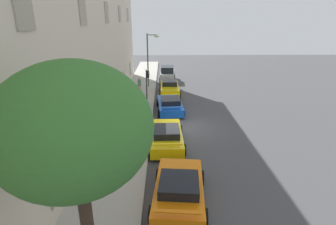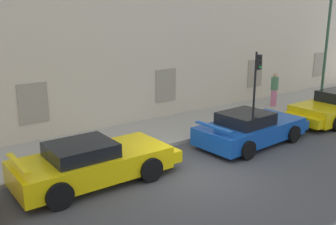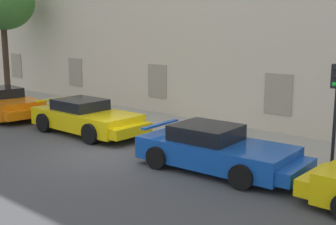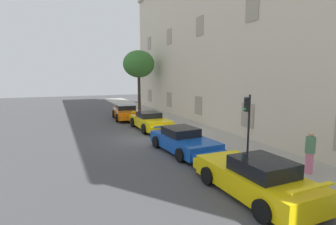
{
  "view_description": "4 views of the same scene",
  "coord_description": "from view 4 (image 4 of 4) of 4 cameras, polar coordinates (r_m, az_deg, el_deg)",
  "views": [
    {
      "loc": [
        -17.4,
        1.41,
        7.55
      ],
      "look_at": [
        0.56,
        1.09,
        0.99
      ],
      "focal_mm": 27.57,
      "sensor_mm": 36.0,
      "label": 1
    },
    {
      "loc": [
        -7.02,
        -8.4,
        4.85
      ],
      "look_at": [
        0.56,
        2.02,
        1.44
      ],
      "focal_mm": 40.65,
      "sensor_mm": 36.0,
      "label": 2
    },
    {
      "loc": [
        10.72,
        -9.25,
        4.04
      ],
      "look_at": [
        1.64,
        1.03,
        1.39
      ],
      "focal_mm": 47.86,
      "sensor_mm": 36.0,
      "label": 3
    },
    {
      "loc": [
        15.66,
        -5.25,
        4.01
      ],
      "look_at": [
        2.09,
        0.62,
        1.94
      ],
      "focal_mm": 27.89,
      "sensor_mm": 36.0,
      "label": 4
    }
  ],
  "objects": [
    {
      "name": "ground_plane",
      "position": [
        17.0,
        -4.75,
        -5.71
      ],
      "size": [
        80.0,
        80.0,
        0.0
      ],
      "primitive_type": "plane",
      "color": "#444447"
    },
    {
      "name": "sidewalk",
      "position": [
        18.59,
        6.92,
        -4.33
      ],
      "size": [
        60.0,
        3.29,
        0.14
      ],
      "primitive_type": "cube",
      "color": "#A8A399",
      "rests_on": "ground"
    },
    {
      "name": "building_facade",
      "position": [
        20.72,
        17.34,
        15.69
      ],
      "size": [
        37.75,
        5.31,
        13.81
      ],
      "color": "beige",
      "rests_on": "ground"
    },
    {
      "name": "sportscar_red_lead",
      "position": [
        24.59,
        -9.04,
        -0.11
      ],
      "size": [
        4.76,
        2.56,
        1.3
      ],
      "color": "orange",
      "rests_on": "ground"
    },
    {
      "name": "sportscar_yellow_flank",
      "position": [
        19.65,
        -3.73,
        -2.04
      ],
      "size": [
        4.93,
        2.2,
        1.28
      ],
      "color": "yellow",
      "rests_on": "ground"
    },
    {
      "name": "sportscar_white_middle",
      "position": [
        13.83,
        3.76,
        -6.44
      ],
      "size": [
        4.92,
        2.4,
        1.27
      ],
      "color": "#144CB2",
      "rests_on": "ground"
    },
    {
      "name": "sportscar_tail_end",
      "position": [
        9.62,
        17.79,
        -13.2
      ],
      "size": [
        4.93,
        2.18,
        1.36
      ],
      "color": "yellow",
      "rests_on": "ground"
    },
    {
      "name": "tree_near_kerb",
      "position": [
        29.26,
        -6.41,
        10.42
      ],
      "size": [
        3.44,
        3.44,
        6.67
      ],
      "color": "#38281E",
      "rests_on": "sidewalk"
    },
    {
      "name": "traffic_light",
      "position": [
        12.68,
        17.01,
        -0.53
      ],
      "size": [
        0.22,
        0.36,
        3.02
      ],
      "color": "black",
      "rests_on": "sidewalk"
    },
    {
      "name": "pedestrian_admiring",
      "position": [
        11.89,
        28.58,
        -7.6
      ],
      "size": [
        0.52,
        0.52,
        1.73
      ],
      "color": "pink",
      "rests_on": "sidewalk"
    }
  ]
}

